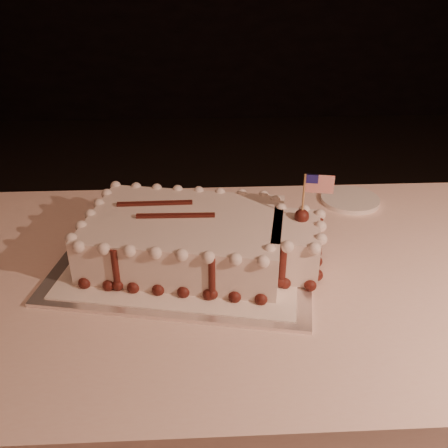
{
  "coord_description": "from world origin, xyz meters",
  "views": [
    {
      "loc": [
        -0.29,
        -0.25,
        1.34
      ],
      "look_at": [
        -0.25,
        0.64,
        0.84
      ],
      "focal_mm": 40.0,
      "sensor_mm": 36.0,
      "label": 1
    }
  ],
  "objects_px": {
    "banquet_table": "(326,392)",
    "cake_board": "(187,259)",
    "side_plate": "(350,200)",
    "sheet_cake": "(199,238)"
  },
  "relations": [
    {
      "from": "banquet_table",
      "to": "cake_board",
      "type": "xyz_separation_m",
      "value": [
        -0.33,
        0.04,
        0.38
      ]
    },
    {
      "from": "side_plate",
      "to": "banquet_table",
      "type": "bearing_deg",
      "value": -107.57
    },
    {
      "from": "cake_board",
      "to": "side_plate",
      "type": "height_order",
      "value": "side_plate"
    },
    {
      "from": "cake_board",
      "to": "sheet_cake",
      "type": "bearing_deg",
      "value": 0.49
    },
    {
      "from": "cake_board",
      "to": "sheet_cake",
      "type": "distance_m",
      "value": 0.06
    },
    {
      "from": "side_plate",
      "to": "sheet_cake",
      "type": "bearing_deg",
      "value": -146.62
    },
    {
      "from": "cake_board",
      "to": "side_plate",
      "type": "bearing_deg",
      "value": 42.32
    },
    {
      "from": "sheet_cake",
      "to": "side_plate",
      "type": "bearing_deg",
      "value": 33.38
    },
    {
      "from": "banquet_table",
      "to": "cake_board",
      "type": "bearing_deg",
      "value": 173.09
    },
    {
      "from": "banquet_table",
      "to": "sheet_cake",
      "type": "relative_size",
      "value": 4.63
    }
  ]
}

